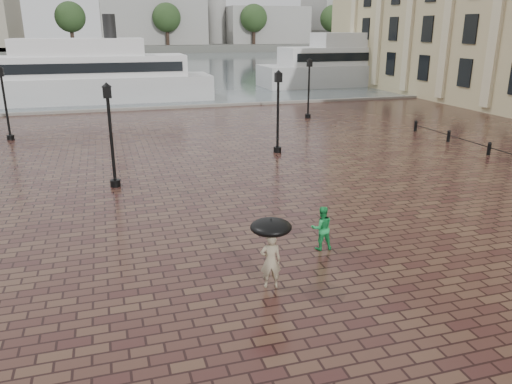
# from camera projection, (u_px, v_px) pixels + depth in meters

# --- Properties ---
(ground) EXTENTS (300.00, 300.00, 0.00)m
(ground) POSITION_uv_depth(u_px,v_px,m) (337.00, 266.00, 14.71)
(ground) COLOR #321917
(ground) RESTS_ON ground
(harbour_water) EXTENTS (240.00, 240.00, 0.00)m
(harbour_water) POSITION_uv_depth(u_px,v_px,m) (133.00, 64.00, 98.34)
(harbour_water) COLOR #4D5A5E
(harbour_water) RESTS_ON ground
(quay_edge) EXTENTS (80.00, 0.60, 0.30)m
(quay_edge) POSITION_uv_depth(u_px,v_px,m) (178.00, 108.00, 43.80)
(quay_edge) COLOR slate
(quay_edge) RESTS_ON ground
(far_shore) EXTENTS (300.00, 60.00, 2.00)m
(far_shore) POSITION_uv_depth(u_px,v_px,m) (119.00, 47.00, 159.83)
(far_shore) COLOR #4C4C47
(far_shore) RESTS_ON ground
(distant_skyline) EXTENTS (102.50, 22.00, 33.00)m
(distant_skyline) POSITION_uv_depth(u_px,v_px,m) (271.00, 19.00, 161.34)
(distant_skyline) COLOR gray
(distant_skyline) RESTS_ON ground
(far_trees) EXTENTS (188.00, 8.00, 13.50)m
(far_trees) POSITION_uv_depth(u_px,v_px,m) (120.00, 17.00, 137.20)
(far_trees) COLOR #2D2119
(far_trees) RESTS_ON ground
(street_lamps) EXTENTS (21.44, 14.44, 4.40)m
(street_lamps) POSITION_uv_depth(u_px,v_px,m) (187.00, 106.00, 29.48)
(street_lamps) COLOR black
(street_lamps) RESTS_ON ground
(adult_pedestrian) EXTENTS (0.63, 0.47, 1.55)m
(adult_pedestrian) POSITION_uv_depth(u_px,v_px,m) (271.00, 261.00, 13.32)
(adult_pedestrian) COLOR gray
(adult_pedestrian) RESTS_ON ground
(child_pedestrian) EXTENTS (0.75, 0.61, 1.43)m
(child_pedestrian) POSITION_uv_depth(u_px,v_px,m) (322.00, 228.00, 15.67)
(child_pedestrian) COLOR #1B9546
(child_pedestrian) RESTS_ON ground
(ferry_near) EXTENTS (24.20, 6.06, 7.92)m
(ferry_near) POSITION_uv_depth(u_px,v_px,m) (82.00, 76.00, 46.86)
(ferry_near) COLOR silver
(ferry_near) RESTS_ON ground
(ferry_far) EXTENTS (25.75, 6.33, 8.43)m
(ferry_far) POSITION_uv_depth(u_px,v_px,m) (363.00, 63.00, 61.38)
(ferry_far) COLOR silver
(ferry_far) RESTS_ON ground
(umbrella) EXTENTS (1.10, 1.10, 1.10)m
(umbrella) POSITION_uv_depth(u_px,v_px,m) (271.00, 227.00, 13.01)
(umbrella) COLOR black
(umbrella) RESTS_ON ground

